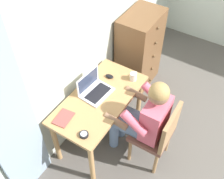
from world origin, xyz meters
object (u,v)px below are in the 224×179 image
Objects in this scene: dresser at (139,51)px; chair at (158,133)px; notebook_pad at (63,118)px; laptop at (94,89)px; desk at (100,105)px; desk_clock at (84,135)px; computer_mouse at (109,76)px; coffee_mug at (133,76)px; person_seated at (144,116)px.

dresser reaches higher than chair.
dresser is 5.34× the size of notebook_pad.
laptop reaches higher than chair.
dresser is at bearing 5.09° from desk.
dresser is 1.62m from desk_clock.
computer_mouse is 0.48× the size of notebook_pad.
dresser reaches higher than notebook_pad.
chair is at bearing -66.41° from notebook_pad.
notebook_pad is at bearing 120.35° from chair.
dresser is 1.27× the size of chair.
notebook_pad is 0.92m from coffee_mug.
desk is 0.96× the size of person_seated.
desk_clock is at bearing -171.30° from dresser.
coffee_mug is at bearing -21.19° from desk.
notebook_pad is 1.75× the size of coffee_mug.
chair is 1.00m from notebook_pad.
computer_mouse is at bearing -178.45° from dresser.
desk_clock is at bearing 178.26° from coffee_mug.
chair is 2.46× the size of laptop.
laptop is (-0.03, 0.60, 0.09)m from person_seated.
notebook_pad is at bearing 126.66° from person_seated.
chair is 7.35× the size of coffee_mug.
person_seated is (-1.04, -0.61, 0.12)m from dresser.
computer_mouse is at bearing 71.96° from chair.
desk is 0.50m from coffee_mug.
desk is at bearing 158.81° from coffee_mug.
coffee_mug is (-0.67, -0.27, 0.21)m from dresser.
person_seated is at bearing -33.72° from desk_clock.
notebook_pad is (-0.74, 0.07, -0.01)m from computer_mouse.
dresser is 3.12× the size of laptop.
desk is 0.71m from chair.
coffee_mug is at bearing -27.33° from notebook_pad.
chair reaches higher than desk.
computer_mouse is (0.28, -0.02, -0.04)m from laptop.
laptop is (-0.03, 0.79, 0.28)m from chair.
desk is 1.03× the size of dresser.
laptop is 0.57m from desk_clock.
laptop reaches higher than computer_mouse.
laptop is at bearing 146.24° from coffee_mug.
desk is at bearing 96.23° from chair.
dresser is at bearing 8.70° from desk_clock.
desk_clock is at bearing -163.06° from desk.
laptop is 0.47m from notebook_pad.
computer_mouse is 0.75m from notebook_pad.
coffee_mug reaches higher than notebook_pad.
desk_clock is (-0.80, -0.22, -0.00)m from computer_mouse.
chair is 0.81m from desk_clock.
desk is 0.52m from person_seated.
coffee_mug is (0.92, -0.03, 0.03)m from desk_clock.
desk is at bearing -26.67° from notebook_pad.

